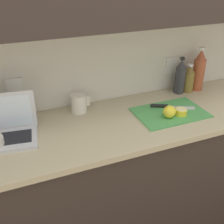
% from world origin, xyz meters
% --- Properties ---
extents(ground_plane, '(12.00, 12.00, 0.00)m').
position_xyz_m(ground_plane, '(0.00, 0.00, 0.00)').
color(ground_plane, '#847056').
rests_on(ground_plane, ground).
extents(counter_unit, '(2.49, 0.61, 0.90)m').
position_xyz_m(counter_unit, '(0.02, 0.00, 0.46)').
color(counter_unit, '#332823').
rests_on(counter_unit, ground_plane).
extents(laptop, '(0.35, 0.26, 0.23)m').
position_xyz_m(laptop, '(-0.90, 0.07, 0.96)').
color(laptop, silver).
rests_on(laptop, counter_unit).
extents(cutting_board, '(0.43, 0.29, 0.01)m').
position_xyz_m(cutting_board, '(0.06, -0.03, 0.91)').
color(cutting_board, '#4C9E51').
rests_on(cutting_board, counter_unit).
extents(knife, '(0.27, 0.15, 0.02)m').
position_xyz_m(knife, '(0.06, 0.04, 0.92)').
color(knife, silver).
rests_on(knife, cutting_board).
extents(lemon_half_cut, '(0.07, 0.07, 0.04)m').
position_xyz_m(lemon_half_cut, '(0.10, -0.08, 0.93)').
color(lemon_half_cut, yellow).
rests_on(lemon_half_cut, cutting_board).
extents(lemon_whole_beside, '(0.08, 0.08, 0.08)m').
position_xyz_m(lemon_whole_beside, '(0.02, -0.08, 0.95)').
color(lemon_whole_beside, yellow).
rests_on(lemon_whole_beside, cutting_board).
extents(bottle_green_soda, '(0.08, 0.08, 0.31)m').
position_xyz_m(bottle_green_soda, '(0.44, 0.22, 1.05)').
color(bottle_green_soda, '#A34C2D').
rests_on(bottle_green_soda, counter_unit).
extents(bottle_oil_tall, '(0.08, 0.08, 0.20)m').
position_xyz_m(bottle_oil_tall, '(0.36, 0.22, 0.99)').
color(bottle_oil_tall, olive).
rests_on(bottle_oil_tall, counter_unit).
extents(bottle_water_clear, '(0.07, 0.07, 0.26)m').
position_xyz_m(bottle_water_clear, '(0.28, 0.22, 1.02)').
color(bottle_water_clear, '#333338').
rests_on(bottle_water_clear, counter_unit).
extents(measuring_cup, '(0.12, 0.10, 0.11)m').
position_xyz_m(measuring_cup, '(-0.45, 0.21, 0.96)').
color(measuring_cup, silver).
rests_on(measuring_cup, counter_unit).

